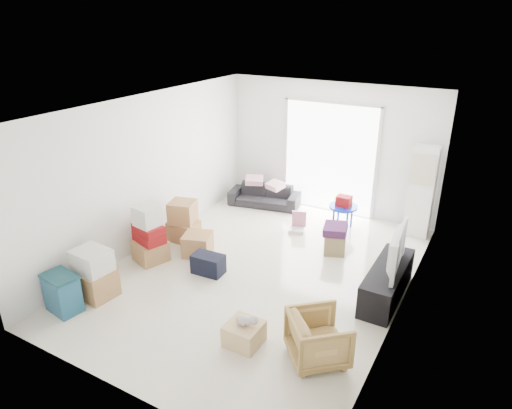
{
  "coord_description": "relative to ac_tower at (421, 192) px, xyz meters",
  "views": [
    {
      "loc": [
        3.15,
        -5.67,
        3.94
      ],
      "look_at": [
        -0.17,
        0.2,
        1.09
      ],
      "focal_mm": 32.0,
      "sensor_mm": 36.0,
      "label": 1
    }
  ],
  "objects": [
    {
      "name": "ottoman",
      "position": [
        -1.11,
        -1.44,
        -0.7
      ],
      "size": [
        0.46,
        0.46,
        0.36
      ],
      "primitive_type": "cube",
      "rotation": [
        0.0,
        0.0,
        0.37
      ],
      "color": "#988358",
      "rests_on": "room_shell"
    },
    {
      "name": "wood_crate",
      "position": [
        -1.26,
        -4.28,
        -0.73
      ],
      "size": [
        0.44,
        0.44,
        0.29
      ],
      "primitive_type": "cube",
      "rotation": [
        0.0,
        0.0,
        -0.01
      ],
      "color": "#E3B883",
      "rests_on": "room_shell"
    },
    {
      "name": "sofa",
      "position": [
        -3.21,
        -0.15,
        -0.58
      ],
      "size": [
        1.59,
        0.75,
        0.6
      ],
      "primitive_type": "imported",
      "rotation": [
        0.0,
        0.0,
        0.2
      ],
      "color": "#232328",
      "rests_on": "room_shell"
    },
    {
      "name": "armchair",
      "position": [
        -0.32,
        -4.09,
        -0.53
      ],
      "size": [
        0.91,
        0.92,
        0.69
      ],
      "primitive_type": "imported",
      "rotation": [
        0.0,
        0.0,
        2.29
      ],
      "color": "tan",
      "rests_on": "room_shell"
    },
    {
      "name": "box_stack_a",
      "position": [
        -3.75,
        -4.45,
        -0.51
      ],
      "size": [
        0.61,
        0.53,
        0.76
      ],
      "rotation": [
        0.0,
        0.0,
        -0.02
      ],
      "color": "#AC844E",
      "rests_on": "room_shell"
    },
    {
      "name": "pillow_left",
      "position": [
        -3.47,
        -0.14,
        -0.22
      ],
      "size": [
        0.44,
        0.4,
        0.11
      ],
      "primitive_type": "cube",
      "rotation": [
        0.0,
        0.0,
        0.44
      ],
      "color": "#DDA1AF",
      "rests_on": "sofa"
    },
    {
      "name": "tv_console",
      "position": [
        0.05,
        -2.34,
        -0.62
      ],
      "size": [
        0.45,
        1.5,
        0.5
      ],
      "primitive_type": "cube",
      "color": "black",
      "rests_on": "room_shell"
    },
    {
      "name": "box_stack_c",
      "position": [
        -3.72,
        -2.35,
        -0.5
      ],
      "size": [
        0.55,
        0.55,
        0.77
      ],
      "rotation": [
        0.0,
        0.0,
        0.17
      ],
      "color": "#AC844E",
      "rests_on": "room_shell"
    },
    {
      "name": "storage_bins",
      "position": [
        -3.85,
        -4.95,
        -0.58
      ],
      "size": [
        0.55,
        0.42,
        0.58
      ],
      "rotation": [
        0.0,
        0.0,
        -0.16
      ],
      "color": "navy",
      "rests_on": "room_shell"
    },
    {
      "name": "television",
      "position": [
        0.05,
        -2.34,
        -0.3
      ],
      "size": [
        0.72,
        1.13,
        0.14
      ],
      "primitive_type": "imported",
      "rotation": [
        0.0,
        0.0,
        1.66
      ],
      "color": "black",
      "rests_on": "tv_console"
    },
    {
      "name": "ac_tower",
      "position": [
        0.0,
        0.0,
        0.0
      ],
      "size": [
        0.45,
        0.3,
        1.75
      ],
      "primitive_type": "cube",
      "color": "silver",
      "rests_on": "room_shell"
    },
    {
      "name": "box_stack_b",
      "position": [
        -3.75,
        -3.23,
        -0.44
      ],
      "size": [
        0.63,
        0.63,
        1.0
      ],
      "rotation": [
        0.0,
        0.0,
        -0.25
      ],
      "color": "#AC844E",
      "rests_on": "room_shell"
    },
    {
      "name": "blanket",
      "position": [
        -1.11,
        -1.44,
        -0.45
      ],
      "size": [
        0.47,
        0.47,
        0.14
      ],
      "primitive_type": "cube",
      "rotation": [
        0.0,
        0.0,
        0.22
      ],
      "color": "#4B2153",
      "rests_on": "ottoman"
    },
    {
      "name": "toy_walker",
      "position": [
        -2.03,
        -0.98,
        -0.77
      ],
      "size": [
        0.36,
        0.34,
        0.39
      ],
      "rotation": [
        0.0,
        0.0,
        0.34
      ],
      "color": "silver",
      "rests_on": "room_shell"
    },
    {
      "name": "pillow_right",
      "position": [
        -2.93,
        -0.2,
        -0.21
      ],
      "size": [
        0.46,
        0.42,
        0.13
      ],
      "primitive_type": "cube",
      "rotation": [
        0.0,
        0.0,
        -0.36
      ],
      "color": "#DDA1AF",
      "rests_on": "sofa"
    },
    {
      "name": "duffel_bag",
      "position": [
        -2.65,
        -3.1,
        -0.71
      ],
      "size": [
        0.53,
        0.34,
        0.33
      ],
      "primitive_type": "cube",
      "rotation": [
        0.0,
        0.0,
        0.06
      ],
      "color": "black",
      "rests_on": "room_shell"
    },
    {
      "name": "loose_box",
      "position": [
        -3.17,
        -2.67,
        -0.68
      ],
      "size": [
        0.59,
        0.59,
        0.39
      ],
      "primitive_type": "cube",
      "rotation": [
        0.0,
        0.0,
        0.33
      ],
      "color": "#AC844E",
      "rests_on": "room_shell"
    },
    {
      "name": "room_shell",
      "position": [
        -1.95,
        -2.65,
        0.48
      ],
      "size": [
        4.98,
        6.48,
        3.18
      ],
      "color": "beige",
      "rests_on": "ground"
    },
    {
      "name": "sliding_door",
      "position": [
        -1.95,
        0.33,
        0.37
      ],
      "size": [
        2.1,
        0.04,
        2.33
      ],
      "color": "white",
      "rests_on": "room_shell"
    },
    {
      "name": "kids_table",
      "position": [
        -1.32,
        -0.41,
        -0.39
      ],
      "size": [
        0.55,
        0.55,
        0.68
      ],
      "rotation": [
        0.0,
        0.0,
        0.12
      ],
      "color": "#0B29CE",
      "rests_on": "room_shell"
    },
    {
      "name": "plush_bunny",
      "position": [
        -1.23,
        -4.28,
        -0.52
      ],
      "size": [
        0.3,
        0.17,
        0.15
      ],
      "rotation": [
        0.0,
        0.0,
        -0.16
      ],
      "color": "#B2ADA8",
      "rests_on": "wood_crate"
    }
  ]
}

